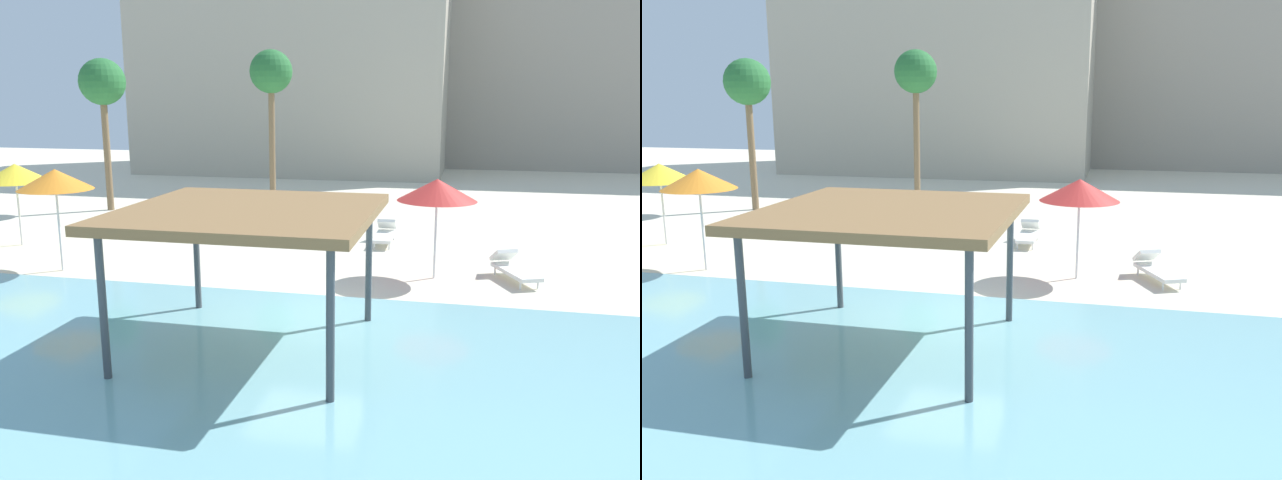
% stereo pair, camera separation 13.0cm
% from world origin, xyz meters
% --- Properties ---
extents(ground_plane, '(80.00, 80.00, 0.00)m').
position_xyz_m(ground_plane, '(0.00, 0.00, 0.00)').
color(ground_plane, beige).
extents(lagoon_water, '(44.00, 13.50, 0.04)m').
position_xyz_m(lagoon_water, '(0.00, -5.25, 0.02)').
color(lagoon_water, '#7AB7C1').
rests_on(lagoon_water, ground).
extents(shade_pavilion, '(4.62, 4.62, 2.76)m').
position_xyz_m(shade_pavilion, '(-0.61, -2.01, 2.60)').
color(shade_pavilion, '#42474C').
rests_on(shade_pavilion, ground).
extents(beach_umbrella_yellow_0, '(2.13, 2.13, 2.66)m').
position_xyz_m(beach_umbrella_yellow_0, '(-10.86, 4.81, 2.36)').
color(beach_umbrella_yellow_0, silver).
rests_on(beach_umbrella_yellow_0, ground).
extents(beach_umbrella_orange_1, '(2.03, 2.03, 2.84)m').
position_xyz_m(beach_umbrella_orange_1, '(-7.65, 2.27, 2.56)').
color(beach_umbrella_orange_1, silver).
rests_on(beach_umbrella_orange_1, ground).
extents(beach_umbrella_red_3, '(2.09, 2.09, 2.68)m').
position_xyz_m(beach_umbrella_red_3, '(2.54, 3.79, 2.38)').
color(beach_umbrella_red_3, silver).
rests_on(beach_umbrella_red_3, ground).
extents(lounge_chair_0, '(0.63, 1.91, 0.74)m').
position_xyz_m(lounge_chair_0, '(0.72, 7.68, 0.33)').
color(lounge_chair_0, white).
rests_on(lounge_chair_0, ground).
extents(lounge_chair_3, '(1.31, 1.98, 0.74)m').
position_xyz_m(lounge_chair_3, '(4.60, 4.08, 0.33)').
color(lounge_chair_3, white).
rests_on(lounge_chair_3, ground).
extents(palm_tree_0, '(1.90, 1.90, 6.29)m').
position_xyz_m(palm_tree_0, '(-11.55, 11.53, 5.18)').
color(palm_tree_0, brown).
rests_on(palm_tree_0, ground).
extents(palm_tree_1, '(1.90, 1.90, 6.77)m').
position_xyz_m(palm_tree_1, '(-5.39, 15.08, 5.64)').
color(palm_tree_1, brown).
rests_on(palm_tree_1, ground).
extents(hotel_block_0, '(18.83, 11.36, 14.88)m').
position_xyz_m(hotel_block_0, '(-7.69, 29.01, 7.44)').
color(hotel_block_0, '#B2A893').
rests_on(hotel_block_0, ground).
extents(hotel_block_1, '(23.94, 10.43, 16.98)m').
position_xyz_m(hotel_block_1, '(11.95, 36.02, 8.49)').
color(hotel_block_1, '#9E9384').
rests_on(hotel_block_1, ground).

